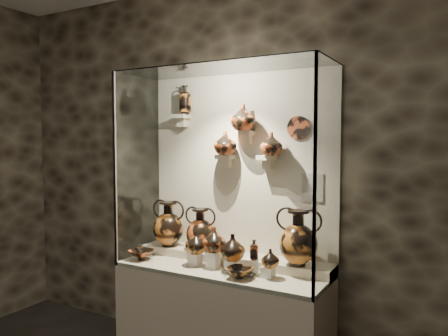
{
  "coord_description": "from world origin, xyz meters",
  "views": [
    {
      "loc": [
        1.68,
        -0.79,
        1.85
      ],
      "look_at": [
        -0.02,
        2.25,
        1.62
      ],
      "focal_mm": 35.0,
      "sensor_mm": 36.0,
      "label": 1
    }
  ],
  "objects_px": {
    "jug_b": "(214,239)",
    "ovoid_vase_a": "(225,143)",
    "lekythos_tall": "(185,98)",
    "ovoid_vase_b": "(243,117)",
    "jug_a": "(196,243)",
    "jug_c": "(233,247)",
    "kylix_right": "(240,272)",
    "lekythos_small": "(254,248)",
    "amphora_left": "(169,224)",
    "amphora_right": "(298,238)",
    "jug_e": "(270,258)",
    "kylix_left": "(142,254)",
    "ovoid_vase_c": "(271,144)",
    "amphora_mid": "(200,229)"
  },
  "relations": [
    {
      "from": "jug_b",
      "to": "ovoid_vase_a",
      "type": "relative_size",
      "value": 0.98
    },
    {
      "from": "lekythos_tall",
      "to": "ovoid_vase_b",
      "type": "distance_m",
      "value": 0.62
    },
    {
      "from": "jug_a",
      "to": "jug_c",
      "type": "bearing_deg",
      "value": -17.63
    },
    {
      "from": "jug_a",
      "to": "kylix_right",
      "type": "distance_m",
      "value": 0.48
    },
    {
      "from": "jug_b",
      "to": "lekythos_small",
      "type": "height_order",
      "value": "jug_b"
    },
    {
      "from": "amphora_left",
      "to": "jug_a",
      "type": "bearing_deg",
      "value": -31.87
    },
    {
      "from": "amphora_right",
      "to": "jug_b",
      "type": "relative_size",
      "value": 2.19
    },
    {
      "from": "amphora_left",
      "to": "ovoid_vase_b",
      "type": "bearing_deg",
      "value": -2.01
    },
    {
      "from": "ovoid_vase_a",
      "to": "jug_a",
      "type": "bearing_deg",
      "value": -114.13
    },
    {
      "from": "amphora_left",
      "to": "jug_c",
      "type": "xyz_separation_m",
      "value": [
        0.75,
        -0.19,
        -0.08
      ]
    },
    {
      "from": "jug_e",
      "to": "amphora_left",
      "type": "bearing_deg",
      "value": 167.79
    },
    {
      "from": "jug_e",
      "to": "ovoid_vase_a",
      "type": "relative_size",
      "value": 0.69
    },
    {
      "from": "kylix_right",
      "to": "ovoid_vase_a",
      "type": "relative_size",
      "value": 1.24
    },
    {
      "from": "ovoid_vase_b",
      "to": "jug_a",
      "type": "bearing_deg",
      "value": -121.03
    },
    {
      "from": "jug_a",
      "to": "jug_e",
      "type": "distance_m",
      "value": 0.65
    },
    {
      "from": "amphora_right",
      "to": "ovoid_vase_a",
      "type": "bearing_deg",
      "value": -175.28
    },
    {
      "from": "jug_c",
      "to": "lekythos_tall",
      "type": "bearing_deg",
      "value": 174.59
    },
    {
      "from": "amphora_left",
      "to": "ovoid_vase_a",
      "type": "bearing_deg",
      "value": 0.19
    },
    {
      "from": "lekythos_small",
      "to": "kylix_left",
      "type": "height_order",
      "value": "lekythos_small"
    },
    {
      "from": "kylix_left",
      "to": "ovoid_vase_b",
      "type": "bearing_deg",
      "value": 18.55
    },
    {
      "from": "jug_a",
      "to": "ovoid_vase_b",
      "type": "height_order",
      "value": "ovoid_vase_b"
    },
    {
      "from": "ovoid_vase_c",
      "to": "jug_c",
      "type": "bearing_deg",
      "value": -139.9
    },
    {
      "from": "jug_a",
      "to": "jug_c",
      "type": "relative_size",
      "value": 0.89
    },
    {
      "from": "lekythos_small",
      "to": "kylix_left",
      "type": "bearing_deg",
      "value": 167.91
    },
    {
      "from": "amphora_left",
      "to": "kylix_left",
      "type": "distance_m",
      "value": 0.36
    },
    {
      "from": "ovoid_vase_b",
      "to": "ovoid_vase_c",
      "type": "height_order",
      "value": "ovoid_vase_b"
    },
    {
      "from": "jug_b",
      "to": "lekythos_tall",
      "type": "xyz_separation_m",
      "value": [
        -0.45,
        0.26,
        1.15
      ]
    },
    {
      "from": "jug_c",
      "to": "jug_a",
      "type": "bearing_deg",
      "value": -160.02
    },
    {
      "from": "amphora_mid",
      "to": "lekythos_tall",
      "type": "relative_size",
      "value": 1.27
    },
    {
      "from": "amphora_left",
      "to": "amphora_right",
      "type": "xyz_separation_m",
      "value": [
        1.21,
        -0.01,
        0.01
      ]
    },
    {
      "from": "amphora_mid",
      "to": "ovoid_vase_a",
      "type": "distance_m",
      "value": 0.77
    },
    {
      "from": "jug_a",
      "to": "ovoid_vase_b",
      "type": "distance_m",
      "value": 1.08
    },
    {
      "from": "amphora_left",
      "to": "kylix_right",
      "type": "distance_m",
      "value": 0.94
    },
    {
      "from": "amphora_mid",
      "to": "ovoid_vase_c",
      "type": "relative_size",
      "value": 1.94
    },
    {
      "from": "kylix_left",
      "to": "ovoid_vase_a",
      "type": "bearing_deg",
      "value": 24.31
    },
    {
      "from": "jug_e",
      "to": "lekythos_tall",
      "type": "bearing_deg",
      "value": 160.82
    },
    {
      "from": "ovoid_vase_b",
      "to": "amphora_left",
      "type": "bearing_deg",
      "value": -157.21
    },
    {
      "from": "amphora_left",
      "to": "kylix_left",
      "type": "relative_size",
      "value": 1.54
    },
    {
      "from": "jug_b",
      "to": "jug_e",
      "type": "distance_m",
      "value": 0.5
    },
    {
      "from": "kylix_left",
      "to": "amphora_right",
      "type": "bearing_deg",
      "value": 7.45
    },
    {
      "from": "jug_e",
      "to": "jug_c",
      "type": "bearing_deg",
      "value": 177.73
    },
    {
      "from": "lekythos_tall",
      "to": "ovoid_vase_a",
      "type": "xyz_separation_m",
      "value": [
        0.42,
        -0.03,
        -0.39
      ]
    },
    {
      "from": "amphora_right",
      "to": "ovoid_vase_b",
      "type": "height_order",
      "value": "ovoid_vase_b"
    },
    {
      "from": "ovoid_vase_a",
      "to": "amphora_mid",
      "type": "bearing_deg",
      "value": -165.69
    },
    {
      "from": "amphora_left",
      "to": "jug_c",
      "type": "height_order",
      "value": "amphora_left"
    },
    {
      "from": "kylix_left",
      "to": "ovoid_vase_c",
      "type": "distance_m",
      "value": 1.43
    },
    {
      "from": "amphora_mid",
      "to": "jug_c",
      "type": "distance_m",
      "value": 0.48
    },
    {
      "from": "jug_a",
      "to": "jug_b",
      "type": "height_order",
      "value": "jug_b"
    },
    {
      "from": "amphora_mid",
      "to": "ovoid_vase_a",
      "type": "xyz_separation_m",
      "value": [
        0.21,
        0.05,
        0.74
      ]
    },
    {
      "from": "jug_c",
      "to": "lekythos_small",
      "type": "distance_m",
      "value": 0.18
    }
  ]
}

